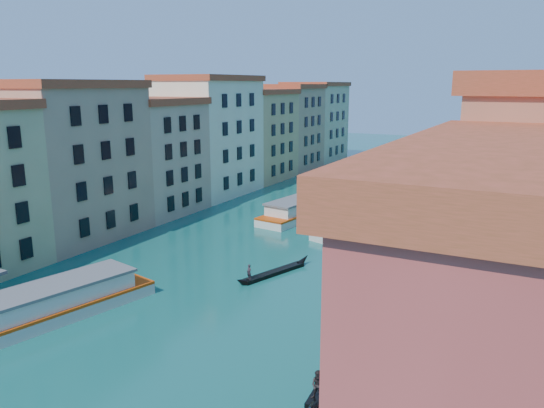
{
  "coord_description": "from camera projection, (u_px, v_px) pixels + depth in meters",
  "views": [
    {
      "loc": [
        27.18,
        -8.03,
        19.47
      ],
      "look_at": [
        -2.0,
        48.57,
        5.03
      ],
      "focal_mm": 35.0,
      "sensor_mm": 36.0,
      "label": 1
    }
  ],
  "objects": [
    {
      "name": "gondola_fore",
      "position": [
        274.0,
        271.0,
        55.38
      ],
      "size": [
        4.26,
        10.48,
        2.16
      ],
      "rotation": [
        0.0,
        0.0,
        -0.33
      ],
      "color": "black",
      "rests_on": "ground"
    },
    {
      "name": "motorboat_far",
      "position": [
        371.0,
        195.0,
        92.32
      ],
      "size": [
        2.62,
        7.71,
        1.58
      ],
      "rotation": [
        0.0,
        0.0,
        0.03
      ],
      "color": "silver",
      "rests_on": "ground"
    },
    {
      "name": "motorboat_mid",
      "position": [
        335.0,
        232.0,
        69.27
      ],
      "size": [
        4.59,
        7.85,
        1.55
      ],
      "rotation": [
        0.0,
        0.0,
        -0.32
      ],
      "color": "silver",
      "rests_on": "ground"
    },
    {
      "name": "left_bank_palazzos",
      "position": [
        189.0,
        144.0,
        88.95
      ],
      "size": [
        12.8,
        128.4,
        21.0
      ],
      "color": "beige",
      "rests_on": "ground"
    },
    {
      "name": "quay",
      "position": [
        491.0,
        231.0,
        69.82
      ],
      "size": [
        4.0,
        140.0,
        1.0
      ],
      "primitive_type": "cube",
      "color": "#A8A187",
      "rests_on": "ground"
    },
    {
      "name": "mooring_poles_right",
      "position": [
        402.0,
        333.0,
        39.56
      ],
      "size": [
        1.44,
        54.24,
        3.2
      ],
      "color": "#57311E",
      "rests_on": "ground"
    },
    {
      "name": "restaurant_awnings",
      "position": [
        430.0,
        357.0,
        32.78
      ],
      "size": [
        3.2,
        44.55,
        3.12
      ],
      "color": "maroon",
      "rests_on": "ground"
    },
    {
      "name": "vaporetto_far",
      "position": [
        307.0,
        206.0,
        80.3
      ],
      "size": [
        7.51,
        20.79,
        3.02
      ],
      "rotation": [
        0.0,
        0.0,
        -0.14
      ],
      "color": "silver",
      "rests_on": "ground"
    },
    {
      "name": "gondola_right",
      "position": [
        336.0,
        368.0,
        36.26
      ],
      "size": [
        2.03,
        13.37,
        2.66
      ],
      "rotation": [
        0.0,
        0.0,
        0.08
      ],
      "color": "black",
      "rests_on": "ground"
    },
    {
      "name": "gondola_far",
      "position": [
        433.0,
        223.0,
        74.79
      ],
      "size": [
        3.03,
        11.69,
        1.66
      ],
      "rotation": [
        0.0,
        0.0,
        -0.18
      ],
      "color": "black",
      "rests_on": "ground"
    },
    {
      "name": "vaporetto_near",
      "position": [
        40.0,
        307.0,
        44.11
      ],
      "size": [
        8.96,
        20.49,
        2.97
      ],
      "rotation": [
        0.0,
        0.0,
        -0.23
      ],
      "color": "silver",
      "rests_on": "ground"
    }
  ]
}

